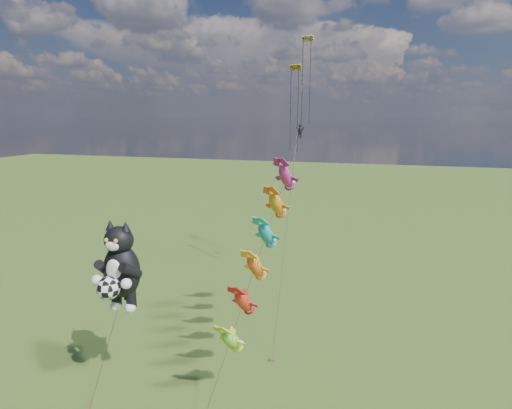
# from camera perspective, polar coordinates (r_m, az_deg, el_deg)

# --- Properties ---
(ground) EXTENTS (300.00, 300.00, 0.00)m
(ground) POSITION_cam_1_polar(r_m,az_deg,el_deg) (35.48, -17.07, -20.86)
(ground) COLOR #274411
(cat_kite_rig) EXTENTS (3.12, 4.32, 12.28)m
(cat_kite_rig) POSITION_cam_1_polar(r_m,az_deg,el_deg) (29.42, -17.75, -7.92)
(cat_kite_rig) COLOR brown
(cat_kite_rig) RESTS_ON ground
(fish_windsock_rig) EXTENTS (3.14, 15.74, 16.90)m
(fish_windsock_rig) POSITION_cam_1_polar(r_m,az_deg,el_deg) (30.35, 0.65, -6.13)
(fish_windsock_rig) COLOR brown
(fish_windsock_rig) RESTS_ON ground
(parafoil_rig) EXTENTS (2.16, 17.51, 27.16)m
(parafoil_rig) POSITION_cam_1_polar(r_m,az_deg,el_deg) (44.79, 5.90, 12.75)
(parafoil_rig) COLOR brown
(parafoil_rig) RESTS_ON ground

